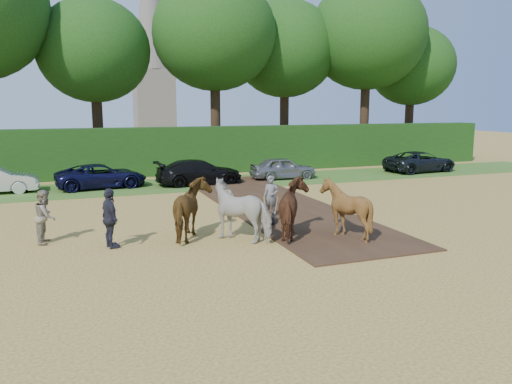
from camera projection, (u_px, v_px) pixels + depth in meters
ground at (314, 250)px, 15.26m from camera, size 120.00×120.00×0.00m
earth_strip at (273, 204)px, 22.24m from camera, size 4.50×17.00×0.05m
grass_verge at (201, 183)px, 28.19m from camera, size 50.00×5.00×0.03m
hedgerow at (184, 150)px, 32.09m from camera, size 46.00×1.60×3.00m
spectator_near at (45, 216)px, 15.97m from camera, size 0.80×0.95×1.73m
spectator_far at (110, 218)px, 15.36m from camera, size 0.72×1.18×1.88m
plough_team at (270, 209)px, 16.58m from camera, size 6.86×5.16×1.97m
parked_cars at (188, 172)px, 27.84m from camera, size 35.58×3.20×1.41m
treeline at (146, 35)px, 33.16m from camera, size 48.70×10.60×14.21m
church at (152, 32)px, 65.06m from camera, size 5.20×5.20×27.00m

